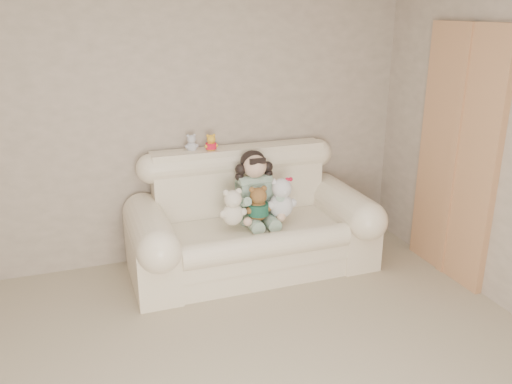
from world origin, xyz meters
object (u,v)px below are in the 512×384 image
Objects in this scene: sofa at (252,214)px; brown_teddy at (258,200)px; white_cat at (281,194)px; seated_child at (255,186)px; cream_teddy at (233,204)px.

sofa is 5.91× the size of brown_teddy.
sofa is at bearing 173.66° from white_cat.
seated_child reaches higher than cream_teddy.
seated_child is at bearing 152.08° from white_cat.
sofa reaches higher than brown_teddy.
cream_teddy is (-0.44, -0.02, -0.03)m from white_cat.
sofa is at bearing 27.91° from cream_teddy.
sofa is 4.97× the size of white_cat.
white_cat is (0.21, 0.00, 0.03)m from brown_teddy.
seated_child is 0.34m from cream_teddy.
white_cat is (0.22, -0.11, 0.20)m from sofa.
cream_teddy is at bearing -145.74° from seated_child.
brown_teddy is (0.01, -0.11, 0.16)m from sofa.
seated_child is at bearing 79.95° from brown_teddy.
brown_teddy is at bearing -82.89° from sofa.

